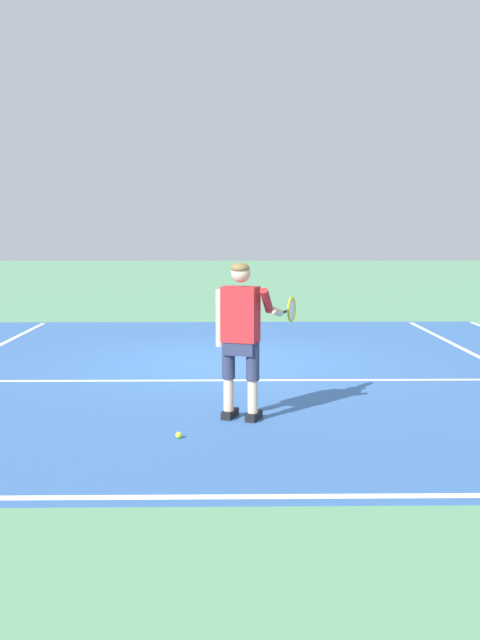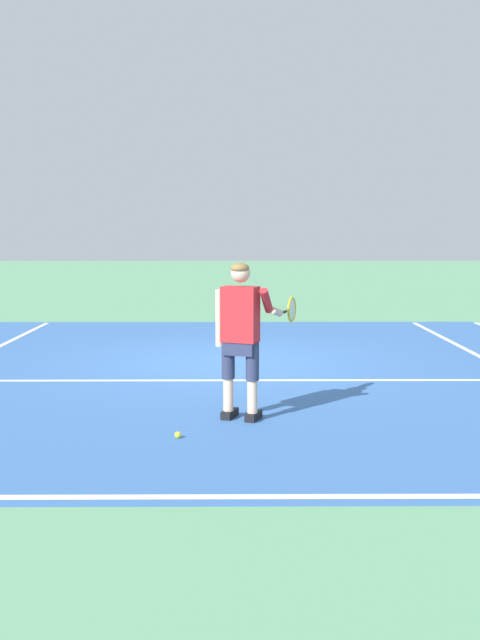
% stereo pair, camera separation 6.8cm
% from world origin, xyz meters
% --- Properties ---
extents(ground_plane, '(80.00, 80.00, 0.00)m').
position_xyz_m(ground_plane, '(0.00, 0.00, 0.00)').
color(ground_plane, '#609E70').
extents(court_inner_surface, '(10.98, 11.30, 0.00)m').
position_xyz_m(court_inner_surface, '(0.00, -0.50, 0.00)').
color(court_inner_surface, '#3866A8').
rests_on(court_inner_surface, ground).
extents(line_baseline, '(10.98, 0.10, 0.01)m').
position_xyz_m(line_baseline, '(0.00, -5.95, 0.00)').
color(line_baseline, white).
rests_on(line_baseline, ground).
extents(line_service, '(8.23, 0.10, 0.01)m').
position_xyz_m(line_service, '(0.00, -1.45, 0.00)').
color(line_service, white).
rests_on(line_service, ground).
extents(line_centre_service, '(0.10, 6.40, 0.01)m').
position_xyz_m(line_centre_service, '(0.00, 1.75, 0.00)').
color(line_centre_service, white).
rests_on(line_centre_service, ground).
extents(tennis_player, '(0.94, 1.00, 1.71)m').
position_xyz_m(tennis_player, '(0.17, -3.56, 0.99)').
color(tennis_player, black).
rests_on(tennis_player, ground).
extents(tennis_ball_near_feet, '(0.07, 0.07, 0.07)m').
position_xyz_m(tennis_ball_near_feet, '(-0.47, -4.30, 0.03)').
color(tennis_ball_near_feet, '#CCE02D').
rests_on(tennis_ball_near_feet, ground).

